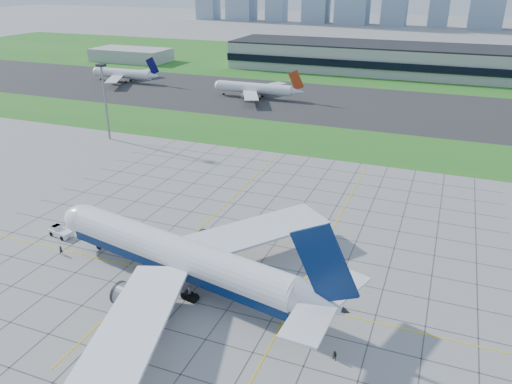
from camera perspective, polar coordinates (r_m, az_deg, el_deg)
ground at (r=96.61m, az=-5.75°, el=-9.59°), size 1400.00×1400.00×0.00m
grass_median at (r=173.94m, az=7.76°, el=5.81°), size 700.00×35.00×0.04m
asphalt_taxiway at (r=225.87m, az=11.26°, el=9.74°), size 700.00×75.00×0.04m
grass_far at (r=332.70m, az=15.01°, el=13.81°), size 700.00×145.00×0.04m
apron_markings at (r=104.89m, az=-2.80°, el=-6.57°), size 120.00×130.00×0.03m
terminal at (r=304.46m, az=22.18°, el=13.55°), size 260.00×43.00×15.80m
service_block at (r=347.54m, az=-14.08°, el=14.96°), size 50.00×25.00×8.00m
light_mast at (r=177.84m, az=-16.95°, el=10.81°), size 2.50×2.50×25.60m
airliner at (r=92.68m, az=-8.72°, el=-7.27°), size 64.12×64.35×20.38m
pushback_tug at (r=117.62m, az=-21.48°, el=-4.25°), size 8.00×3.62×2.20m
crew_near at (r=110.11m, az=-21.39°, el=-6.21°), size 0.66×0.81×1.91m
crew_far at (r=78.74m, az=8.96°, el=-18.01°), size 1.01×0.95×1.65m
distant_jet_0 at (r=278.55m, az=-14.85°, el=12.96°), size 38.57×42.66×14.08m
distant_jet_1 at (r=233.71m, az=-0.03°, el=11.77°), size 41.25×42.66×14.08m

